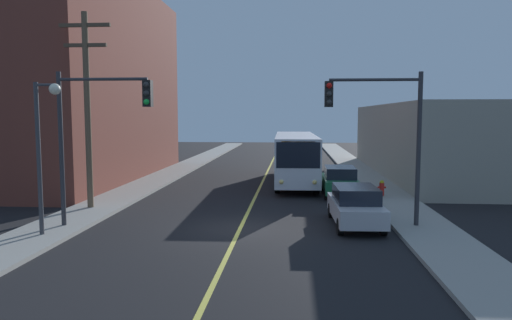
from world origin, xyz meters
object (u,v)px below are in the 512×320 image
object	(u,v)px
utility_pole_near	(87,101)
traffic_signal_left_corner	(98,120)
traffic_signal_right_corner	(379,120)
street_lamp_left	(44,136)
parked_car_silver	(355,205)
fire_hydrant	(382,188)
parked_car_green	(340,181)
city_bus	(295,156)

from	to	relation	value
utility_pole_near	traffic_signal_left_corner	world-z (taller)	utility_pole_near
utility_pole_near	traffic_signal_right_corner	distance (m)	13.15
traffic_signal_right_corner	street_lamp_left	size ratio (longest dim) A/B	1.09
parked_car_silver	fire_hydrant	xyz separation A→B (m)	(2.25, 6.57, -0.26)
parked_car_silver	traffic_signal_left_corner	bearing A→B (deg)	-171.83
parked_car_silver	utility_pole_near	distance (m)	13.00
street_lamp_left	traffic_signal_right_corner	bearing A→B (deg)	11.84
street_lamp_left	parked_car_green	bearing A→B (deg)	41.49
city_bus	parked_car_silver	world-z (taller)	city_bus
fire_hydrant	utility_pole_near	bearing A→B (deg)	-162.95
city_bus	traffic_signal_right_corner	bearing A→B (deg)	-75.52
parked_car_green	street_lamp_left	distance (m)	15.62
city_bus	traffic_signal_right_corner	size ratio (longest dim) A/B	2.03
city_bus	street_lamp_left	bearing A→B (deg)	-121.04
city_bus	traffic_signal_right_corner	world-z (taller)	traffic_signal_right_corner
traffic_signal_left_corner	traffic_signal_right_corner	world-z (taller)	same
city_bus	parked_car_silver	size ratio (longest dim) A/B	2.73
parked_car_silver	traffic_signal_right_corner	xyz separation A→B (m)	(0.81, -0.32, 3.46)
parked_car_green	traffic_signal_right_corner	size ratio (longest dim) A/B	0.74
traffic_signal_left_corner	traffic_signal_right_corner	distance (m)	10.88
parked_car_silver	fire_hydrant	world-z (taller)	parked_car_silver
traffic_signal_left_corner	fire_hydrant	world-z (taller)	traffic_signal_left_corner
traffic_signal_right_corner	city_bus	bearing A→B (deg)	104.48
parked_car_silver	traffic_signal_left_corner	xyz separation A→B (m)	(-10.02, -1.44, 3.46)
parked_car_silver	fire_hydrant	distance (m)	6.95
traffic_signal_left_corner	fire_hydrant	bearing A→B (deg)	33.16
parked_car_green	fire_hydrant	size ratio (longest dim) A/B	5.26
parked_car_green	fire_hydrant	distance (m)	2.31
traffic_signal_right_corner	traffic_signal_left_corner	bearing A→B (deg)	-174.13
parked_car_silver	utility_pole_near	size ratio (longest dim) A/B	0.49
city_bus	street_lamp_left	world-z (taller)	street_lamp_left
city_bus	street_lamp_left	distance (m)	17.61
city_bus	fire_hydrant	distance (m)	7.33
parked_car_silver	traffic_signal_left_corner	world-z (taller)	traffic_signal_left_corner
parked_car_green	fire_hydrant	bearing A→B (deg)	-17.95
parked_car_green	traffic_signal_left_corner	bearing A→B (deg)	-139.15
parked_car_green	street_lamp_left	bearing A→B (deg)	-138.51
city_bus	fire_hydrant	xyz separation A→B (m)	(4.65, -5.54, -1.23)
traffic_signal_right_corner	street_lamp_left	world-z (taller)	traffic_signal_right_corner
city_bus	traffic_signal_right_corner	xyz separation A→B (m)	(3.21, -12.43, 2.49)
parked_car_green	traffic_signal_right_corner	bearing A→B (deg)	-84.44
street_lamp_left	utility_pole_near	bearing A→B (deg)	97.17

